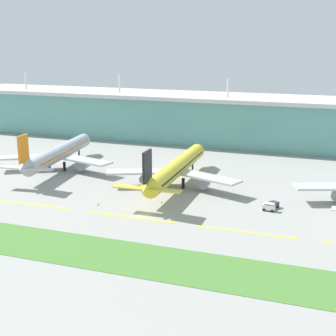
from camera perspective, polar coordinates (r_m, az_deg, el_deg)
The scene contains 12 objects.
ground_plane at distance 150.10m, azimuth -2.81°, elevation -5.32°, with size 600.00×600.00×0.00m, color gray.
terminal_building at distance 248.37m, azimuth 6.96°, elevation 5.43°, with size 288.00×34.00×32.53m.
airliner_near at distance 203.52m, azimuth -12.33°, elevation 1.59°, with size 48.41×62.59×18.90m.
airliner_middle at distance 176.24m, azimuth 0.87°, elevation -0.07°, with size 48.77×66.12×18.90m.
taxiway_stripe_mid_west at distance 164.88m, azimuth -15.21°, elevation -3.98°, with size 28.00×0.70×0.04m, color yellow.
taxiway_stripe_centre at distance 148.59m, azimuth -4.34°, elevation -5.55°, with size 28.00×0.70×0.04m, color yellow.
taxiway_stripe_mid_east at distance 138.87m, azimuth 8.66°, elevation -7.16°, with size 28.00×0.70×0.04m, color yellow.
grass_verge at distance 126.02m, azimuth -7.93°, elevation -9.44°, with size 300.00×18.00×0.10m, color #477A33.
pushback_tug at distance 158.70m, azimuth 11.61°, elevation -4.07°, with size 4.40×5.00×1.85m.
baggage_cart at distance 155.86m, azimuth 11.32°, elevation -4.34°, with size 3.79×2.36×2.48m.
safety_cone_left_wingtip at distance 159.93m, azimuth -7.89°, elevation -4.04°, with size 0.56×0.56×0.70m, color orange.
safety_cone_nose_front at distance 160.31m, azimuth -0.74°, elevation -3.86°, with size 0.56×0.56×0.70m, color orange.
Camera 1 is at (55.09, -129.95, 51.09)m, focal length 54.04 mm.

